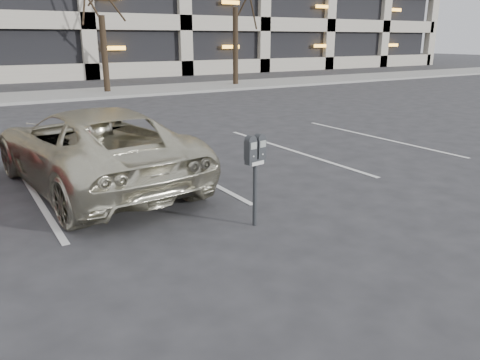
# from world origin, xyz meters

# --- Properties ---
(ground) EXTENTS (140.00, 140.00, 0.00)m
(ground) POSITION_xyz_m (0.00, 0.00, 0.00)
(ground) COLOR #28282B
(ground) RESTS_ON ground
(sidewalk) EXTENTS (80.00, 4.00, 0.12)m
(sidewalk) POSITION_xyz_m (0.00, 16.00, 0.06)
(sidewalk) COLOR gray
(sidewalk) RESTS_ON ground
(stall_lines) EXTENTS (16.90, 5.20, 0.00)m
(stall_lines) POSITION_xyz_m (-1.40, 2.30, 0.01)
(stall_lines) COLOR silver
(stall_lines) RESTS_ON ground
(parking_meter) EXTENTS (0.34, 0.18, 1.25)m
(parking_meter) POSITION_xyz_m (0.98, -0.99, 0.96)
(parking_meter) COLOR black
(parking_meter) RESTS_ON ground
(suv_silver) EXTENTS (2.77, 5.15, 1.38)m
(suv_silver) POSITION_xyz_m (-0.38, 2.03, 0.69)
(suv_silver) COLOR beige
(suv_silver) RESTS_ON ground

